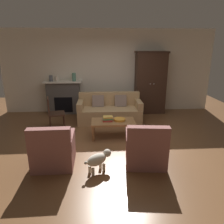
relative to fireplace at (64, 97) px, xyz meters
The scene contains 15 objects.
ground_plane 2.83m from the fireplace, 56.00° to the right, with size 9.60×9.60×0.00m, color brown.
back_wall 1.78m from the fireplace, ahead, with size 7.20×0.10×2.80m, color silver.
fireplace is the anchor object (origin of this frame).
armoire 2.99m from the fireplace, ahead, with size 1.06×0.57×2.08m.
couch 1.80m from the fireplace, 31.37° to the right, with size 1.93×0.87×0.86m.
coffee_table 2.63m from the fireplace, 53.67° to the right, with size 1.10×0.60×0.42m.
fruit_bowl 2.70m from the fireplace, 50.49° to the right, with size 0.30×0.30×0.05m, color orange.
book_stack 2.54m from the fireplace, 56.29° to the right, with size 0.26×0.19×0.13m.
mantel_vase_slate 0.75m from the fireplace, behind, with size 0.12×0.12×0.19m, color #565B66.
mantel_vase_cream 0.67m from the fireplace, behind, with size 0.11×0.11×0.18m, color beige.
mantel_vase_jade 0.78m from the fireplace, ahead, with size 0.13×0.13×0.27m, color slate.
armchair_near_left 3.46m from the fireplace, 84.94° to the right, with size 0.79×0.78×0.88m.
armchair_near_right 4.07m from the fireplace, 58.91° to the right, with size 0.85×0.85×0.88m.
side_chair_wooden 1.45m from the fireplace, 93.26° to the right, with size 0.53×0.53×0.90m.
dog 3.89m from the fireplace, 72.53° to the right, with size 0.50×0.40×0.39m.
Camera 1 is at (-0.35, -4.88, 2.25)m, focal length 34.07 mm.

